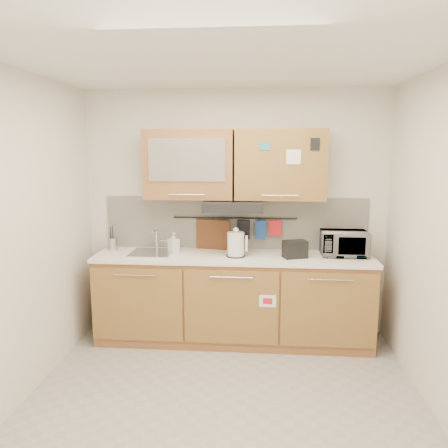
# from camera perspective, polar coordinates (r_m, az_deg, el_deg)

# --- Properties ---
(floor) EXTENTS (3.20, 3.20, 0.00)m
(floor) POSITION_cam_1_polar(r_m,az_deg,el_deg) (3.72, -0.06, -22.53)
(floor) COLOR #9E9993
(floor) RESTS_ON ground
(ceiling) EXTENTS (3.20, 3.20, 0.00)m
(ceiling) POSITION_cam_1_polar(r_m,az_deg,el_deg) (3.20, -0.07, 20.82)
(ceiling) COLOR white
(ceiling) RESTS_ON wall_back
(wall_back) EXTENTS (3.20, 0.00, 3.20)m
(wall_back) POSITION_cam_1_polar(r_m,az_deg,el_deg) (4.69, 1.46, 1.37)
(wall_back) COLOR silver
(wall_back) RESTS_ON ground
(wall_left) EXTENTS (0.00, 3.00, 3.00)m
(wall_left) POSITION_cam_1_polar(r_m,az_deg,el_deg) (3.71, -25.56, -1.88)
(wall_left) COLOR silver
(wall_left) RESTS_ON ground
(base_cabinet) EXTENTS (2.80, 0.64, 0.88)m
(base_cabinet) POSITION_cam_1_polar(r_m,az_deg,el_deg) (4.61, 1.19, -10.27)
(base_cabinet) COLOR #A7703B
(base_cabinet) RESTS_ON floor
(countertop) EXTENTS (2.82, 0.62, 0.04)m
(countertop) POSITION_cam_1_polar(r_m,az_deg,el_deg) (4.46, 1.21, -4.31)
(countertop) COLOR white
(countertop) RESTS_ON base_cabinet
(backsplash) EXTENTS (2.80, 0.02, 0.56)m
(backsplash) POSITION_cam_1_polar(r_m,az_deg,el_deg) (4.69, 1.45, 0.14)
(backsplash) COLOR silver
(backsplash) RESTS_ON countertop
(upper_cabinets) EXTENTS (1.82, 0.37, 0.70)m
(upper_cabinets) POSITION_cam_1_polar(r_m,az_deg,el_deg) (4.46, 1.30, 7.78)
(upper_cabinets) COLOR #A7703B
(upper_cabinets) RESTS_ON wall_back
(range_hood) EXTENTS (0.60, 0.46, 0.10)m
(range_hood) POSITION_cam_1_polar(r_m,az_deg,el_deg) (4.42, 1.28, 2.43)
(range_hood) COLOR black
(range_hood) RESTS_ON upper_cabinets
(sink) EXTENTS (0.42, 0.40, 0.26)m
(sink) POSITION_cam_1_polar(r_m,az_deg,el_deg) (4.60, -9.40, -3.69)
(sink) COLOR silver
(sink) RESTS_ON countertop
(utensil_rail) EXTENTS (1.30, 0.02, 0.02)m
(utensil_rail) POSITION_cam_1_polar(r_m,az_deg,el_deg) (4.64, 1.42, 0.79)
(utensil_rail) COLOR black
(utensil_rail) RESTS_ON backsplash
(utensil_crock) EXTENTS (0.14, 0.14, 0.26)m
(utensil_crock) POSITION_cam_1_polar(r_m,az_deg,el_deg) (4.81, -14.35, -2.48)
(utensil_crock) COLOR #AAA9AE
(utensil_crock) RESTS_ON countertop
(kettle) EXTENTS (0.21, 0.19, 0.30)m
(kettle) POSITION_cam_1_polar(r_m,az_deg,el_deg) (4.37, 1.57, -2.74)
(kettle) COLOR silver
(kettle) RESTS_ON countertop
(toaster) EXTENTS (0.26, 0.21, 0.17)m
(toaster) POSITION_cam_1_polar(r_m,az_deg,el_deg) (4.38, 9.25, -3.24)
(toaster) COLOR black
(toaster) RESTS_ON countertop
(microwave) EXTENTS (0.45, 0.31, 0.25)m
(microwave) POSITION_cam_1_polar(r_m,az_deg,el_deg) (4.56, 15.41, -2.47)
(microwave) COLOR #999999
(microwave) RESTS_ON countertop
(soap_bottle) EXTENTS (0.13, 0.13, 0.21)m
(soap_bottle) POSITION_cam_1_polar(r_m,az_deg,el_deg) (4.60, -6.60, -2.37)
(soap_bottle) COLOR #999999
(soap_bottle) RESTS_ON countertop
(cutting_board) EXTENTS (0.37, 0.09, 0.46)m
(cutting_board) POSITION_cam_1_polar(r_m,az_deg,el_deg) (4.69, -1.42, -2.21)
(cutting_board) COLOR brown
(cutting_board) RESTS_ON utensil_rail
(oven_mitt) EXTENTS (0.12, 0.04, 0.20)m
(oven_mitt) POSITION_cam_1_polar(r_m,az_deg,el_deg) (4.64, 4.80, -0.74)
(oven_mitt) COLOR #1E478C
(oven_mitt) RESTS_ON utensil_rail
(dark_pouch) EXTENTS (0.13, 0.07, 0.20)m
(dark_pouch) POSITION_cam_1_polar(r_m,az_deg,el_deg) (4.65, 2.55, -0.73)
(dark_pouch) COLOR black
(dark_pouch) RESTS_ON utensil_rail
(pot_holder) EXTENTS (0.13, 0.02, 0.16)m
(pot_holder) POSITION_cam_1_polar(r_m,az_deg,el_deg) (4.64, 6.68, -0.54)
(pot_holder) COLOR red
(pot_holder) RESTS_ON utensil_rail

